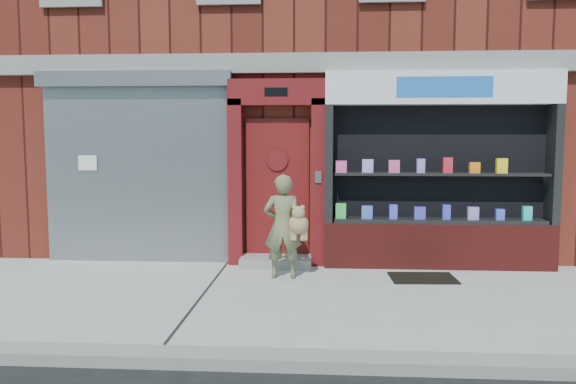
{
  "coord_description": "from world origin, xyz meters",
  "views": [
    {
      "loc": [
        -0.0,
        -6.88,
        2.02
      ],
      "look_at": [
        -0.52,
        1.0,
        1.24
      ],
      "focal_mm": 35.0,
      "sensor_mm": 36.0,
      "label": 1
    }
  ],
  "objects": [
    {
      "name": "woman",
      "position": [
        -0.57,
        0.98,
        0.75
      ],
      "size": [
        0.65,
        0.41,
        1.49
      ],
      "color": "#696E48",
      "rests_on": "ground"
    },
    {
      "name": "red_door_bay",
      "position": [
        -0.75,
        1.86,
        1.46
      ],
      "size": [
        1.52,
        0.58,
        2.9
      ],
      "color": "#500D10",
      "rests_on": "ground"
    },
    {
      "name": "pharmacy_bay",
      "position": [
        1.75,
        1.81,
        1.37
      ],
      "size": [
        3.5,
        0.41,
        3.0
      ],
      "color": "maroon",
      "rests_on": "ground"
    },
    {
      "name": "ground",
      "position": [
        0.0,
        0.0,
        0.0
      ],
      "size": [
        80.0,
        80.0,
        0.0
      ],
      "primitive_type": "plane",
      "color": "#9E9E99",
      "rests_on": "ground"
    },
    {
      "name": "shutter_bay",
      "position": [
        -3.0,
        1.93,
        1.72
      ],
      "size": [
        3.1,
        0.3,
        3.04
      ],
      "color": "gray",
      "rests_on": "ground"
    },
    {
      "name": "building",
      "position": [
        -0.0,
        5.99,
        4.0
      ],
      "size": [
        12.0,
        8.16,
        8.0
      ],
      "color": "#521912",
      "rests_on": "ground"
    },
    {
      "name": "curb",
      "position": [
        0.0,
        -2.15,
        0.06
      ],
      "size": [
        60.0,
        0.3,
        0.12
      ],
      "primitive_type": "cube",
      "color": "gray",
      "rests_on": "ground"
    },
    {
      "name": "doormat",
      "position": [
        1.4,
        1.06,
        0.01
      ],
      "size": [
        0.94,
        0.68,
        0.02
      ],
      "primitive_type": "cube",
      "rotation": [
        0.0,
        0.0,
        0.05
      ],
      "color": "black",
      "rests_on": "ground"
    }
  ]
}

